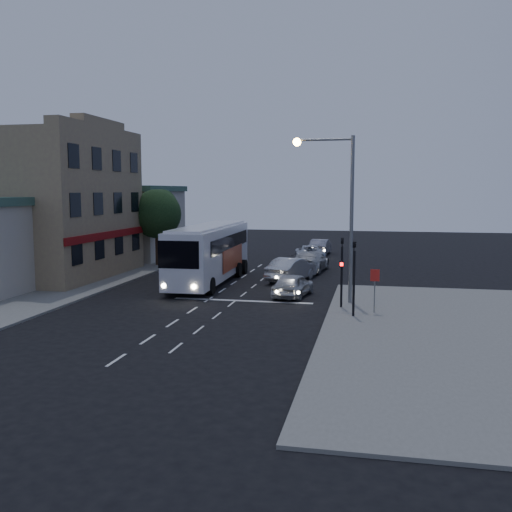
% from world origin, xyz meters
% --- Properties ---
extents(ground, '(120.00, 120.00, 0.00)m').
position_xyz_m(ground, '(0.00, 0.00, 0.00)').
color(ground, black).
extents(sidewalk_near, '(12.00, 24.00, 0.12)m').
position_xyz_m(sidewalk_near, '(13.00, -4.00, 0.06)').
color(sidewalk_near, slate).
rests_on(sidewalk_near, ground).
extents(sidewalk_far, '(12.00, 50.00, 0.12)m').
position_xyz_m(sidewalk_far, '(-13.00, 8.00, 0.06)').
color(sidewalk_far, slate).
rests_on(sidewalk_far, ground).
extents(road_markings, '(8.00, 30.55, 0.01)m').
position_xyz_m(road_markings, '(1.29, 3.31, 0.00)').
color(road_markings, silver).
rests_on(road_markings, ground).
extents(tour_bus, '(3.04, 12.78, 3.91)m').
position_xyz_m(tour_bus, '(-1.62, 7.88, 2.11)').
color(tour_bus, silver).
rests_on(tour_bus, ground).
extents(car_suv, '(2.31, 4.33, 1.40)m').
position_xyz_m(car_suv, '(4.62, 3.80, 0.70)').
color(car_suv, '#BCBCBC').
rests_on(car_suv, ground).
extents(car_sedan_a, '(3.09, 5.23, 1.63)m').
position_xyz_m(car_sedan_a, '(3.70, 9.54, 0.81)').
color(car_sedan_a, '#B8B9BC').
rests_on(car_sedan_a, ground).
extents(car_sedan_b, '(2.77, 5.72, 1.60)m').
position_xyz_m(car_sedan_b, '(4.44, 14.43, 0.80)').
color(car_sedan_b, '#AFAFAF').
rests_on(car_sedan_b, ground).
extents(car_sedan_c, '(3.31, 5.66, 1.48)m').
position_xyz_m(car_sedan_c, '(3.71, 20.70, 0.74)').
color(car_sedan_c, '#AEB3BD').
rests_on(car_sedan_c, ground).
extents(car_extra, '(1.84, 4.65, 1.51)m').
position_xyz_m(car_extra, '(4.13, 26.44, 0.75)').
color(car_extra, '#9796A3').
rests_on(car_extra, ground).
extents(traffic_signal_main, '(0.25, 0.35, 4.10)m').
position_xyz_m(traffic_signal_main, '(7.60, 0.78, 2.42)').
color(traffic_signal_main, black).
rests_on(traffic_signal_main, sidewalk_near).
extents(traffic_signal_side, '(0.18, 0.15, 4.10)m').
position_xyz_m(traffic_signal_side, '(8.30, -1.20, 2.42)').
color(traffic_signal_side, black).
rests_on(traffic_signal_side, sidewalk_near).
extents(regulatory_sign, '(0.45, 0.12, 2.20)m').
position_xyz_m(regulatory_sign, '(9.30, -0.24, 1.60)').
color(regulatory_sign, slate).
rests_on(regulatory_sign, sidewalk_near).
extents(streetlight, '(3.32, 0.44, 9.00)m').
position_xyz_m(streetlight, '(7.34, 2.20, 5.73)').
color(streetlight, slate).
rests_on(streetlight, sidewalk_near).
extents(main_building, '(10.12, 12.00, 11.00)m').
position_xyz_m(main_building, '(-13.96, 8.00, 5.16)').
color(main_building, '#806954').
rests_on(main_building, sidewalk_far).
extents(low_building_north, '(9.40, 9.40, 6.50)m').
position_xyz_m(low_building_north, '(-13.50, 20.00, 3.39)').
color(low_building_north, '#B6AB9F').
rests_on(low_building_north, sidewalk_far).
extents(street_tree, '(4.00, 4.00, 6.20)m').
position_xyz_m(street_tree, '(-8.21, 15.02, 4.50)').
color(street_tree, black).
rests_on(street_tree, sidewalk_far).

